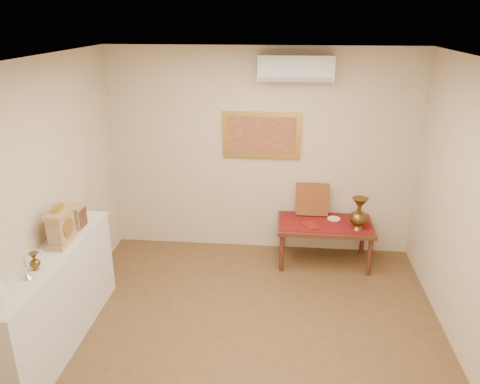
# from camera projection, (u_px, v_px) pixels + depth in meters

# --- Properties ---
(floor) EXTENTS (4.50, 4.50, 0.00)m
(floor) POSITION_uv_depth(u_px,v_px,m) (246.00, 353.00, 4.49)
(floor) COLOR brown
(floor) RESTS_ON ground
(ceiling) EXTENTS (4.50, 4.50, 0.00)m
(ceiling) POSITION_uv_depth(u_px,v_px,m) (248.00, 64.00, 3.53)
(ceiling) COLOR silver
(ceiling) RESTS_ON ground
(wall_back) EXTENTS (4.00, 0.02, 2.70)m
(wall_back) POSITION_uv_depth(u_px,v_px,m) (261.00, 153.00, 6.10)
(wall_back) COLOR beige
(wall_back) RESTS_ON ground
(wall_left) EXTENTS (0.02, 4.50, 2.70)m
(wall_left) POSITION_uv_depth(u_px,v_px,m) (25.00, 217.00, 4.19)
(wall_left) COLOR beige
(wall_left) RESTS_ON ground
(candlestick) EXTENTS (0.10, 0.10, 0.21)m
(candlestick) POSITION_uv_depth(u_px,v_px,m) (25.00, 267.00, 3.88)
(candlestick) COLOR silver
(candlestick) RESTS_ON display_ledge
(brass_urn_small) EXTENTS (0.09, 0.09, 0.21)m
(brass_urn_small) POSITION_uv_depth(u_px,v_px,m) (34.00, 259.00, 4.01)
(brass_urn_small) COLOR brown
(brass_urn_small) RESTS_ON display_ledge
(table_cloth) EXTENTS (1.14, 0.59, 0.01)m
(table_cloth) POSITION_uv_depth(u_px,v_px,m) (325.00, 223.00, 5.97)
(table_cloth) COLOR maroon
(table_cloth) RESTS_ON low_table
(brass_urn_tall) EXTENTS (0.22, 0.22, 0.49)m
(brass_urn_tall) POSITION_uv_depth(u_px,v_px,m) (359.00, 210.00, 5.71)
(brass_urn_tall) COLOR brown
(brass_urn_tall) RESTS_ON table_cloth
(plate) EXTENTS (0.17, 0.17, 0.01)m
(plate) POSITION_uv_depth(u_px,v_px,m) (334.00, 219.00, 6.07)
(plate) COLOR white
(plate) RESTS_ON table_cloth
(menu) EXTENTS (0.27, 0.30, 0.01)m
(menu) POSITION_uv_depth(u_px,v_px,m) (311.00, 225.00, 5.88)
(menu) COLOR maroon
(menu) RESTS_ON table_cloth
(cushion) EXTENTS (0.42, 0.19, 0.43)m
(cushion) POSITION_uv_depth(u_px,v_px,m) (312.00, 199.00, 6.15)
(cushion) COLOR maroon
(cushion) RESTS_ON table_cloth
(display_ledge) EXTENTS (0.37, 2.02, 0.98)m
(display_ledge) POSITION_uv_depth(u_px,v_px,m) (57.00, 299.00, 4.48)
(display_ledge) COLOR silver
(display_ledge) RESTS_ON floor
(mantel_clock) EXTENTS (0.17, 0.36, 0.41)m
(mantel_clock) POSITION_uv_depth(u_px,v_px,m) (61.00, 227.00, 4.45)
(mantel_clock) COLOR tan
(mantel_clock) RESTS_ON display_ledge
(wooden_chest) EXTENTS (0.16, 0.21, 0.24)m
(wooden_chest) POSITION_uv_depth(u_px,v_px,m) (76.00, 216.00, 4.81)
(wooden_chest) COLOR tan
(wooden_chest) RESTS_ON display_ledge
(low_table) EXTENTS (1.20, 0.70, 0.55)m
(low_table) POSITION_uv_depth(u_px,v_px,m) (325.00, 228.00, 5.99)
(low_table) COLOR #532619
(low_table) RESTS_ON floor
(painting) EXTENTS (1.00, 0.06, 0.60)m
(painting) POSITION_uv_depth(u_px,v_px,m) (261.00, 135.00, 5.99)
(painting) COLOR gold
(painting) RESTS_ON wall_back
(ac_unit) EXTENTS (0.90, 0.25, 0.30)m
(ac_unit) POSITION_uv_depth(u_px,v_px,m) (296.00, 68.00, 5.55)
(ac_unit) COLOR silver
(ac_unit) RESTS_ON wall_back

